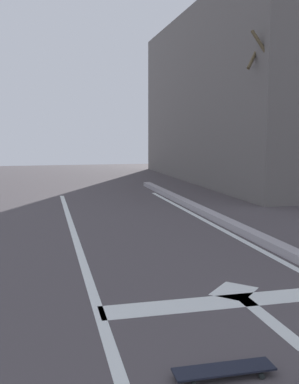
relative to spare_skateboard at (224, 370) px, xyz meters
name	(u,v)px	position (x,y,z in m)	size (l,w,h in m)	color
lane_line_center	(107,337)	(-0.81, 0.91, -0.06)	(0.12, 20.00, 0.01)	silver
stop_bar	(232,301)	(0.74, 1.49, -0.06)	(3.09, 0.40, 0.01)	silver
lane_arrow_stem	(268,319)	(0.89, 0.94, -0.06)	(0.16, 1.40, 0.01)	silver
lane_arrow_head	(234,291)	(0.89, 1.79, -0.06)	(0.56, 0.44, 0.01)	silver
spare_skateboard	(224,370)	(0.00, 0.00, 0.00)	(0.83, 0.23, 0.07)	black
traffic_signal_mast	(265,1)	(1.80, 2.99, 3.75)	(5.41, 0.34, 5.45)	#525466
roadside_tree	(263,128)	(4.46, 8.00, 2.02)	(1.03, 1.00, 4.60)	brown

